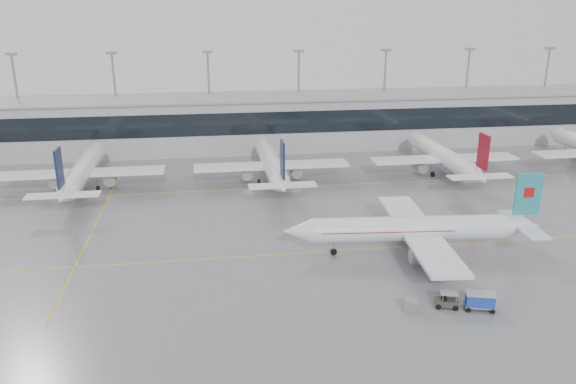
{
  "coord_description": "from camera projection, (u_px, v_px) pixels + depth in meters",
  "views": [
    {
      "loc": [
        -12.19,
        -69.91,
        32.23
      ],
      "look_at": [
        0.0,
        12.0,
        5.0
      ],
      "focal_mm": 35.0,
      "sensor_mm": 36.0,
      "label": 1
    }
  ],
  "objects": [
    {
      "name": "taxi_line_cross",
      "position": [
        95.0,
        225.0,
        87.35
      ],
      "size": [
        0.25,
        60.0,
        0.01
      ],
      "primitive_type": "cube",
      "color": "gold",
      "rests_on": "ground"
    },
    {
      "name": "taxi_line_north",
      "position": [
        274.0,
        188.0,
        105.64
      ],
      "size": [
        120.0,
        0.25,
        0.01
      ],
      "primitive_type": "cube",
      "color": "gold",
      "rests_on": "ground"
    },
    {
      "name": "light_masts",
      "position": [
        254.0,
        89.0,
        137.18
      ],
      "size": [
        156.4,
        1.0,
        22.6
      ],
      "color": "gray",
      "rests_on": "ground"
    },
    {
      "name": "baggage_tug",
      "position": [
        447.0,
        302.0,
        63.32
      ],
      "size": [
        3.84,
        2.21,
        1.83
      ],
      "rotation": [
        0.0,
        0.0,
        -0.29
      ],
      "color": "#34392D",
      "rests_on": "ground"
    },
    {
      "name": "terminal_glass",
      "position": [
        260.0,
        123.0,
        126.28
      ],
      "size": [
        180.0,
        0.2,
        5.0
      ],
      "primitive_type": "cube",
      "color": "black",
      "rests_on": "ground"
    },
    {
      "name": "taxi_line_main",
      "position": [
        301.0,
        253.0,
        77.46
      ],
      "size": [
        120.0,
        0.25,
        0.01
      ],
      "primitive_type": "cube",
      "color": "gold",
      "rests_on": "ground"
    },
    {
      "name": "parked_jet_c",
      "position": [
        271.0,
        164.0,
        107.95
      ],
      "size": [
        29.64,
        36.96,
        11.72
      ],
      "rotation": [
        0.0,
        0.0,
        1.57
      ],
      "color": "white",
      "rests_on": "ground"
    },
    {
      "name": "terminal_roof",
      "position": [
        257.0,
        97.0,
        131.9
      ],
      "size": [
        182.0,
        16.0,
        0.4
      ],
      "primitive_type": "cube",
      "color": "gray",
      "rests_on": "ground"
    },
    {
      "name": "parked_jet_d",
      "position": [
        444.0,
        157.0,
        112.85
      ],
      "size": [
        29.64,
        36.96,
        11.72
      ],
      "rotation": [
        0.0,
        0.0,
        1.57
      ],
      "color": "white",
      "rests_on": "ground"
    },
    {
      "name": "baggage_cart",
      "position": [
        480.0,
        300.0,
        62.67
      ],
      "size": [
        3.62,
        2.64,
        2.01
      ],
      "rotation": [
        0.0,
        0.0,
        -0.29
      ],
      "color": "gray",
      "rests_on": "ground"
    },
    {
      "name": "air_canada_jet",
      "position": [
        417.0,
        229.0,
        76.48
      ],
      "size": [
        35.87,
        28.61,
        11.18
      ],
      "rotation": [
        0.0,
        0.0,
        3.05
      ],
      "color": "silver",
      "rests_on": "ground"
    },
    {
      "name": "ground",
      "position": [
        301.0,
        253.0,
        77.46
      ],
      "size": [
        320.0,
        320.0,
        0.0
      ],
      "primitive_type": "plane",
      "color": "slate",
      "rests_on": "ground"
    },
    {
      "name": "terminal",
      "position": [
        257.0,
        123.0,
        133.84
      ],
      "size": [
        180.0,
        15.0,
        12.0
      ],
      "primitive_type": "cube",
      "color": "#A1A1A5",
      "rests_on": "ground"
    },
    {
      "name": "parked_jet_b",
      "position": [
        83.0,
        171.0,
        103.06
      ],
      "size": [
        29.64,
        36.96,
        11.72
      ],
      "rotation": [
        0.0,
        0.0,
        1.57
      ],
      "color": "white",
      "rests_on": "ground"
    },
    {
      "name": "gse_unit",
      "position": [
        411.0,
        305.0,
        62.53
      ],
      "size": [
        1.76,
        1.71,
        1.4
      ],
      "primitive_type": "cube",
      "rotation": [
        0.0,
        0.0,
        -0.36
      ],
      "color": "gray",
      "rests_on": "ground"
    }
  ]
}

